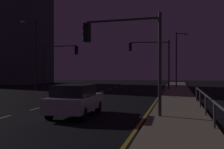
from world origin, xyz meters
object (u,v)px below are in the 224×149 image
Objects in this scene: traffic_light_far_left at (152,54)px; street_lamp_median at (34,49)px; traffic_light_far_right at (58,57)px; street_lamp_mid_block at (178,54)px; car at (75,100)px; traffic_light_near_right at (123,44)px.

street_lamp_median reaches higher than traffic_light_far_left.
traffic_light_far_left reaches higher than traffic_light_far_right.
traffic_light_far_right is at bearing -150.46° from street_lamp_mid_block.
traffic_light_far_left is 13.65m from street_lamp_median.
traffic_light_far_right is 0.66× the size of street_lamp_median.
traffic_light_far_right is at bearing 114.63° from car.
traffic_light_near_right is (2.31, 0.29, 2.73)m from car.
traffic_light_far_right is 21.19m from traffic_light_near_right.
traffic_light_far_right is 15.62m from street_lamp_mid_block.
street_lamp_median is at bearing 127.78° from traffic_light_near_right.
car is 20.59m from traffic_light_far_right.
traffic_light_near_right is at bearing 7.09° from car.
traffic_light_far_left is 5.98m from street_lamp_mid_block.
car is at bearing -172.91° from traffic_light_near_right.
car is 0.92× the size of traffic_light_near_right.
traffic_light_far_left is at bearing -120.89° from street_lamp_mid_block.
traffic_light_far_left is 0.70× the size of street_lamp_median.
traffic_light_far_left is 10.83m from traffic_light_far_right.
traffic_light_near_right is 26.09m from street_lamp_mid_block.
car is 26.94m from street_lamp_mid_block.
traffic_light_near_right is 0.67× the size of street_lamp_mid_block.
traffic_light_near_right is at bearing -52.22° from street_lamp_median.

